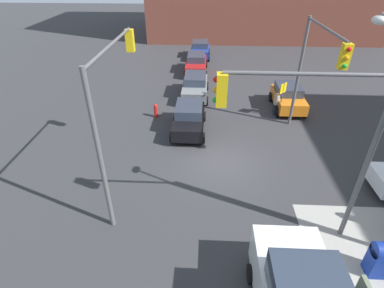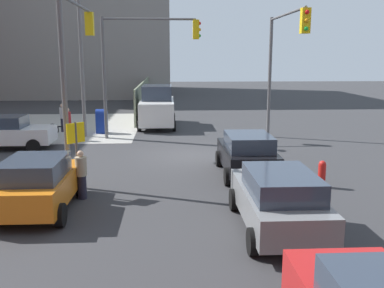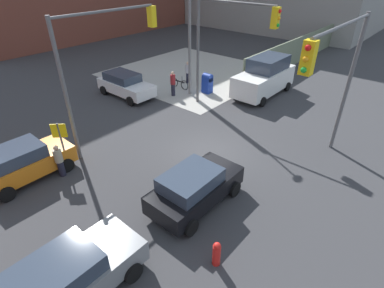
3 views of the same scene
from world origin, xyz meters
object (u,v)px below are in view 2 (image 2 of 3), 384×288
object	(u,v)px
hatchback_white	(5,132)
van_white_delivery	(157,107)
traffic_signal_ne_corner	(141,53)
street_lamp_corner	(87,52)
traffic_signal_nw_corner	(76,51)
bicycle_leaning_on_fence	(62,129)
pedestrian_walking_north	(63,117)
fire_hydrant	(322,174)
sedan_gray	(278,199)
hatchback_black	(247,154)
pedestrian_crossing	(68,123)
pedestrian_waiting	(81,174)
sedan_orange	(38,183)
mailbox_blue	(102,120)
traffic_signal_se_corner	(282,52)

from	to	relation	value
hatchback_white	van_white_delivery	xyz separation A→B (m)	(6.66, -7.20, 0.44)
traffic_signal_ne_corner	street_lamp_corner	size ratio (longest dim) A/B	0.81
traffic_signal_nw_corner	bicycle_leaning_on_fence	size ratio (longest dim) A/B	3.71
pedestrian_walking_north	bicycle_leaning_on_fence	world-z (taller)	pedestrian_walking_north
fire_hydrant	hatchback_white	bearing A→B (deg)	62.15
sedan_gray	hatchback_black	world-z (taller)	same
hatchback_white	pedestrian_crossing	world-z (taller)	pedestrian_crossing
traffic_signal_nw_corner	fire_hydrant	distance (m)	10.00
street_lamp_corner	pedestrian_walking_north	distance (m)	4.63
street_lamp_corner	bicycle_leaning_on_fence	bearing A→B (deg)	71.85
pedestrian_waiting	sedan_orange	bearing A→B (deg)	71.82
sedan_orange	fire_hydrant	bearing A→B (deg)	-78.33
fire_hydrant	sedan_gray	xyz separation A→B (m)	(-3.62, 2.45, 0.36)
hatchback_black	sedan_orange	bearing A→B (deg)	117.69
mailbox_blue	hatchback_white	size ratio (longest dim) A/B	0.33
van_white_delivery	bicycle_leaning_on_fence	bearing A→B (deg)	119.41
mailbox_blue	pedestrian_walking_north	size ratio (longest dim) A/B	0.84
traffic_signal_se_corner	pedestrian_walking_north	distance (m)	13.34
fire_hydrant	van_white_delivery	distance (m)	14.92
traffic_signal_ne_corner	mailbox_blue	size ratio (longest dim) A/B	4.55
traffic_signal_nw_corner	street_lamp_corner	distance (m)	7.43
mailbox_blue	hatchback_white	xyz separation A→B (m)	(-4.22, 4.00, 0.08)
mailbox_blue	bicycle_leaning_on_fence	xyz separation A→B (m)	(-0.60, 2.20, -0.42)
fire_hydrant	pedestrian_crossing	world-z (taller)	pedestrian_crossing
street_lamp_corner	traffic_signal_se_corner	bearing A→B (deg)	-106.34
hatchback_black	pedestrian_waiting	xyz separation A→B (m)	(-2.46, 5.70, -0.04)
traffic_signal_se_corner	pedestrian_waiting	xyz separation A→B (m)	(-7.91, 8.30, -3.87)
sedan_gray	bicycle_leaning_on_fence	distance (m)	16.81
fire_hydrant	pedestrian_crossing	xyz separation A→B (m)	(9.20, 10.70, 0.43)
fire_hydrant	hatchback_white	size ratio (longest dim) A/B	0.21
mailbox_blue	bicycle_leaning_on_fence	bearing A→B (deg)	105.28
fire_hydrant	bicycle_leaning_on_fence	size ratio (longest dim) A/B	0.54
mailbox_blue	pedestrian_crossing	size ratio (longest dim) A/B	0.82
traffic_signal_ne_corner	pedestrian_walking_north	world-z (taller)	traffic_signal_ne_corner
traffic_signal_nw_corner	fire_hydrant	bearing A→B (deg)	-107.06
sedan_gray	pedestrian_walking_north	xyz separation A→B (m)	(15.42, 9.15, 0.04)
traffic_signal_ne_corner	van_white_delivery	bearing A→B (deg)	-9.43
traffic_signal_nw_corner	hatchback_white	bearing A→B (deg)	46.27
sedan_orange	pedestrian_waiting	xyz separation A→B (m)	(1.06, -1.02, -0.04)
traffic_signal_ne_corner	hatchback_black	xyz separation A→B (m)	(-7.84, -4.38, -3.78)
fire_hydrant	hatchback_white	distance (m)	14.94
fire_hydrant	pedestrian_crossing	bearing A→B (deg)	49.31
mailbox_blue	street_lamp_corner	bearing A→B (deg)	158.04
van_white_delivery	sedan_gray	bearing A→B (deg)	-168.39
fire_hydrant	sedan_gray	size ratio (longest dim) A/B	0.22
sedan_gray	traffic_signal_nw_corner	bearing A→B (deg)	44.78
van_white_delivery	pedestrian_crossing	bearing A→B (deg)	133.38
pedestrian_waiting	pedestrian_walking_north	bearing A→B (deg)	-48.41
street_lamp_corner	bicycle_leaning_on_fence	xyz separation A→B (m)	(0.57, 1.73, -4.35)
traffic_signal_se_corner	traffic_signal_ne_corner	world-z (taller)	same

